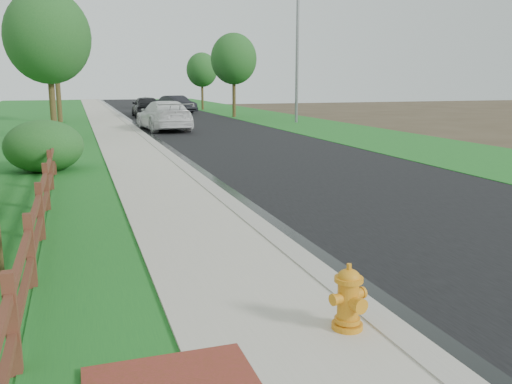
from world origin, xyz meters
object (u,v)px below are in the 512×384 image
object	(u,v)px
fire_hydrant	(348,299)
white_suv	(164,115)
dark_car_mid	(146,106)
ranch_fence	(43,196)
streetlight	(295,37)

from	to	relation	value
fire_hydrant	white_suv	distance (m)	26.78
white_suv	dark_car_mid	xyz separation A→B (m)	(0.42, 11.77, -0.02)
dark_car_mid	white_suv	bearing A→B (deg)	89.30
ranch_fence	white_suv	bearing A→B (deg)	74.69
white_suv	streetlight	xyz separation A→B (m)	(9.29, 2.67, 4.81)
dark_car_mid	streetlight	xyz separation A→B (m)	(8.87, -9.10, 4.83)
ranch_fence	streetlight	world-z (taller)	streetlight
dark_car_mid	streetlight	distance (m)	13.59
ranch_fence	streetlight	size ratio (longest dim) A/B	1.69
ranch_fence	fire_hydrant	xyz separation A→B (m)	(3.50, -6.24, -0.16)
ranch_fence	fire_hydrant	distance (m)	7.16
fire_hydrant	streetlight	size ratio (longest dim) A/B	0.08
streetlight	fire_hydrant	bearing A→B (deg)	-111.19
fire_hydrant	dark_car_mid	distance (m)	38.56
ranch_fence	fire_hydrant	size ratio (longest dim) A/B	21.89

